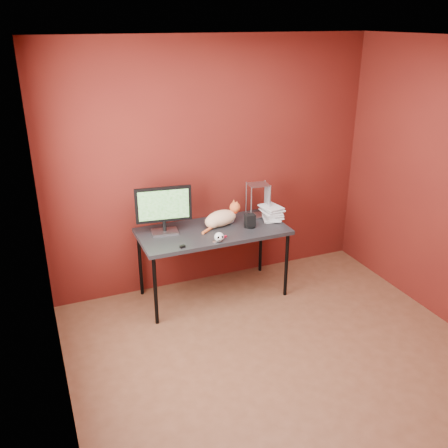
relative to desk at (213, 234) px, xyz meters
name	(u,v)px	position (x,y,z in m)	size (l,w,h in m)	color
room	(299,208)	(0.15, -1.37, 0.75)	(3.52, 3.52, 2.61)	#59311E
desk	(213,234)	(0.00, 0.00, 0.00)	(1.50, 0.70, 0.75)	black
monitor	(164,208)	(-0.47, 0.11, 0.32)	(0.55, 0.21, 0.48)	#A2A2A6
cat	(221,218)	(0.12, 0.07, 0.13)	(0.49, 0.28, 0.24)	orange
skull_mug	(219,237)	(-0.05, -0.29, 0.10)	(0.09, 0.09, 0.09)	silver
speaker	(250,221)	(0.38, -0.08, 0.11)	(0.12, 0.12, 0.14)	black
book_stack	(266,151)	(0.60, 0.06, 0.78)	(0.26, 0.29, 1.47)	beige
wire_rack	(258,200)	(0.58, 0.17, 0.23)	(0.23, 0.20, 0.37)	#A2A2A6
pocket_knife	(223,237)	(0.02, -0.22, 0.06)	(0.08, 0.02, 0.02)	#AA0D26
black_gadget	(183,247)	(-0.42, -0.29, 0.06)	(0.05, 0.03, 0.02)	black
washer	(215,242)	(-0.09, -0.29, 0.05)	(0.04, 0.04, 0.00)	#A2A2A6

